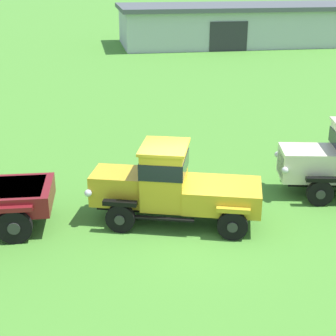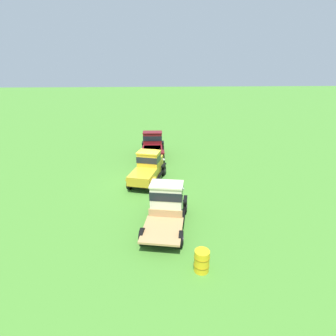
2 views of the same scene
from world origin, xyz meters
name	(u,v)px [view 1 (image 1 of 2)]	position (x,y,z in m)	size (l,w,h in m)	color
ground_plane	(185,227)	(0.00, 0.00, 0.00)	(240.00, 240.00, 0.00)	#47842D
farm_shed	(255,24)	(13.20, 33.96, 1.75)	(24.58, 8.88, 3.45)	#B2B7BC
vintage_truck_second_in_line	(173,185)	(-0.28, 0.44, 1.07)	(4.87, 2.94, 2.18)	black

